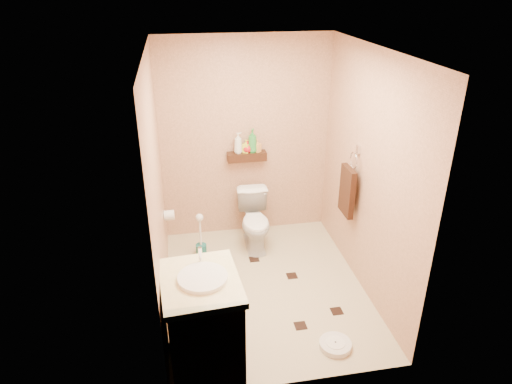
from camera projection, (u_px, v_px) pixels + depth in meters
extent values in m
plane|color=#BFA98C|center=(265.00, 287.00, 4.77)|extent=(2.50, 2.50, 0.00)
cube|color=tan|center=(246.00, 140.00, 5.36)|extent=(2.00, 0.04, 2.40)
cube|color=tan|center=(302.00, 256.00, 3.14)|extent=(2.00, 0.04, 2.40)
cube|color=tan|center=(157.00, 191.00, 4.09)|extent=(0.04, 2.50, 2.40)
cube|color=tan|center=(368.00, 175.00, 4.41)|extent=(0.04, 2.50, 2.40)
cube|color=silver|center=(268.00, 50.00, 3.74)|extent=(2.00, 2.50, 0.02)
cube|color=#3E1C10|center=(247.00, 156.00, 5.37)|extent=(0.46, 0.14, 0.10)
cube|color=black|center=(231.00, 308.00, 4.46)|extent=(0.11, 0.11, 0.01)
cube|color=black|center=(292.00, 276.00, 4.94)|extent=(0.11, 0.11, 0.01)
cube|color=black|center=(300.00, 326.00, 4.24)|extent=(0.11, 0.11, 0.01)
cube|color=black|center=(209.00, 268.00, 5.07)|extent=(0.11, 0.11, 0.01)
cube|color=black|center=(337.00, 311.00, 4.43)|extent=(0.11, 0.11, 0.01)
cube|color=black|center=(254.00, 259.00, 5.23)|extent=(0.11, 0.11, 0.01)
imported|color=white|center=(255.00, 221.00, 5.37)|extent=(0.39, 0.66, 0.66)
cube|color=brown|center=(203.00, 327.00, 3.64)|extent=(0.60, 0.71, 0.82)
cube|color=#FEEFB7|center=(200.00, 283.00, 3.45)|extent=(0.64, 0.76, 0.05)
cylinder|color=white|center=(203.00, 279.00, 3.44)|extent=(0.38, 0.38, 0.05)
cylinder|color=silver|center=(200.00, 254.00, 3.61)|extent=(0.03, 0.03, 0.13)
cylinder|color=silver|center=(335.00, 345.00, 3.99)|extent=(0.36, 0.36, 0.05)
cylinder|color=white|center=(335.00, 342.00, 3.98)|extent=(0.17, 0.17, 0.01)
cylinder|color=#175C59|center=(201.00, 250.00, 5.29)|extent=(0.12, 0.12, 0.13)
cylinder|color=silver|center=(200.00, 231.00, 5.19)|extent=(0.02, 0.02, 0.38)
sphere|color=silver|center=(199.00, 218.00, 5.11)|extent=(0.09, 0.09, 0.09)
cube|color=silver|center=(358.00, 149.00, 4.55)|extent=(0.03, 0.06, 0.08)
torus|color=silver|center=(354.00, 160.00, 4.60)|extent=(0.02, 0.19, 0.19)
cube|color=#371A10|center=(347.00, 191.00, 4.74)|extent=(0.06, 0.30, 0.52)
cylinder|color=silver|center=(169.00, 215.00, 4.94)|extent=(0.11, 0.11, 0.11)
cylinder|color=silver|center=(165.00, 211.00, 4.91)|extent=(0.04, 0.02, 0.02)
imported|color=silver|center=(238.00, 143.00, 5.28)|extent=(0.11, 0.11, 0.25)
imported|color=yellow|center=(246.00, 146.00, 5.31)|extent=(0.10, 0.10, 0.16)
imported|color=red|center=(247.00, 147.00, 5.32)|extent=(0.11, 0.11, 0.14)
imported|color=#2D8737|center=(252.00, 141.00, 5.30)|extent=(0.14, 0.14, 0.28)
imported|color=#DC9749|center=(258.00, 146.00, 5.34)|extent=(0.10, 0.10, 0.15)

